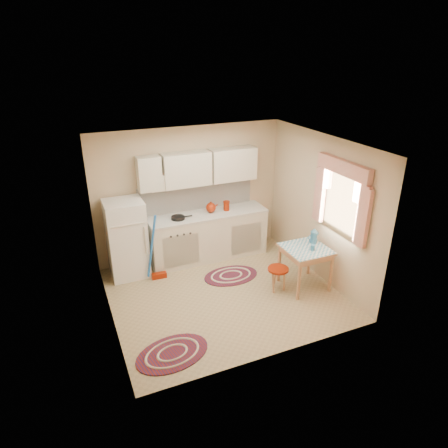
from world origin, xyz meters
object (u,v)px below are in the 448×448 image
(base_cabinets, at_px, (208,236))
(stool, at_px, (278,279))
(table, at_px, (304,267))
(fridge, at_px, (127,239))

(base_cabinets, distance_m, stool, 1.70)
(table, bearing_deg, base_cabinets, 124.65)
(table, distance_m, stool, 0.50)
(table, bearing_deg, fridge, 149.39)
(fridge, height_order, stool, fridge)
(stool, bearing_deg, base_cabinets, 112.45)
(stool, bearing_deg, fridge, 145.30)
(fridge, distance_m, stool, 2.69)
(fridge, xyz_separation_m, base_cabinets, (1.53, 0.05, -0.26))
(fridge, xyz_separation_m, table, (2.65, -1.57, -0.34))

